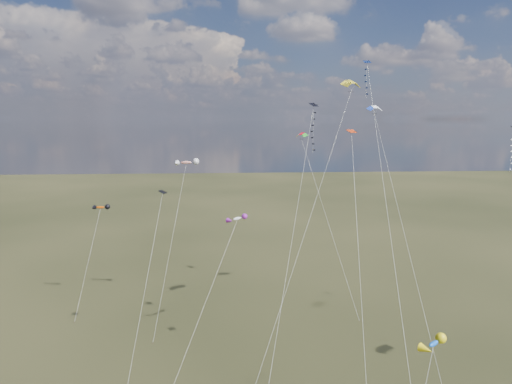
{
  "coord_description": "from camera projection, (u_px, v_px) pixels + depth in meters",
  "views": [
    {
      "loc": [
        -3.75,
        -36.21,
        27.7
      ],
      "look_at": [
        0.0,
        18.0,
        19.0
      ],
      "focal_mm": 32.0,
      "sensor_mm": 36.0,
      "label": 1
    }
  ],
  "objects": [
    {
      "name": "diamond_navy_tall",
      "position": [
        370.0,
        102.0,
        52.57
      ],
      "size": [
        2.49,
        25.34,
        34.63
      ],
      "color": "#0D1B47",
      "rests_on": "ground"
    },
    {
      "name": "diamond_orange_center",
      "position": [
        357.0,
        221.0,
        41.7
      ],
      "size": [
        2.16,
        15.18,
        26.69
      ],
      "color": "red",
      "rests_on": "ground"
    },
    {
      "name": "parafoil_blue_white",
      "position": [
        375.0,
        108.0,
        64.57
      ],
      "size": [
        2.32,
        27.12,
        29.99
      ],
      "color": "#2242BB",
      "rests_on": "ground"
    },
    {
      "name": "parafoil_yellow",
      "position": [
        351.0,
        83.0,
        56.35
      ],
      "size": [
        15.39,
        18.07,
        32.96
      ],
      "color": "gold",
      "rests_on": "ground"
    },
    {
      "name": "diamond_black_mid",
      "position": [
        154.0,
        242.0,
        51.83
      ],
      "size": [
        3.5,
        11.26,
        19.37
      ],
      "color": "black",
      "rests_on": "ground"
    },
    {
      "name": "novelty_blue_yellow",
      "position": [
        433.0,
        344.0,
        33.26
      ],
      "size": [
        6.13,
        7.05,
        11.96
      ],
      "color": "blue",
      "rests_on": "ground"
    },
    {
      "name": "parafoil_tricolor",
      "position": [
        302.0,
        135.0,
        71.18
      ],
      "size": [
        7.42,
        13.93,
        25.94
      ],
      "color": "yellow",
      "rests_on": "ground"
    },
    {
      "name": "novelty_redwhite_stripe",
      "position": [
        186.0,
        163.0,
        66.38
      ],
      "size": [
        5.3,
        13.76,
        22.03
      ],
      "color": "red",
      "rests_on": "ground"
    },
    {
      "name": "diamond_black_high",
      "position": [
        311.0,
        142.0,
        51.3
      ],
      "size": [
        7.58,
        14.64,
        29.53
      ],
      "color": "black",
      "rests_on": "ground"
    },
    {
      "name": "novelty_orange_black",
      "position": [
        100.0,
        208.0,
        68.69
      ],
      "size": [
        3.43,
        8.94,
        15.02
      ],
      "color": "#CA4805",
      "rests_on": "ground"
    },
    {
      "name": "novelty_white_purple",
      "position": [
        237.0,
        219.0,
        56.17
      ],
      "size": [
        8.51,
        12.04,
        16.0
      ],
      "color": "silver",
      "rests_on": "ground"
    }
  ]
}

